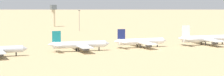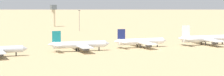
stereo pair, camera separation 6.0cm
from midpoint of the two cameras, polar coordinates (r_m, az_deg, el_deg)
name	(u,v)px [view 1 (the left image)]	position (r m, az deg, el deg)	size (l,w,h in m)	color
ground	(158,50)	(256.18, 5.76, -1.52)	(4000.00, 4000.00, 0.00)	tan
parked_jet_teal_1	(79,45)	(249.35, -4.13, -0.82)	(34.79, 29.59, 11.51)	silver
parked_jet_navy_2	(140,41)	(267.21, 3.54, -0.43)	(33.99, 28.70, 11.22)	white
parked_jet_white_3	(205,39)	(286.15, 11.48, -0.07)	(37.61, 31.92, 12.43)	silver
control_tower	(53,14)	(447.69, -7.29, 3.03)	(5.20, 5.20, 21.53)	#C6B793
light_pole_west	(79,19)	(393.72, -4.09, 2.34)	(1.80, 0.50, 17.79)	#59595E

